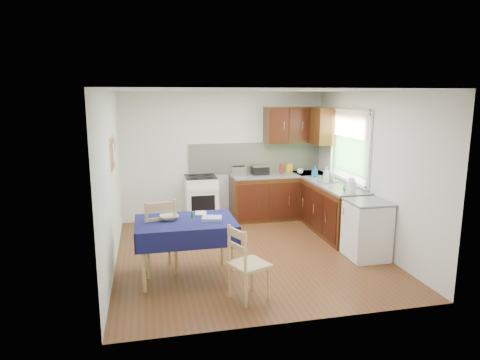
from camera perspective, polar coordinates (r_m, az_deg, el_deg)
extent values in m
plane|color=#543316|center=(6.77, 1.12, -9.78)|extent=(4.20, 4.20, 0.00)
cube|color=white|center=(6.32, 1.21, 11.89)|extent=(4.00, 4.20, 0.02)
cube|color=white|center=(8.45, -2.20, 3.24)|extent=(4.00, 0.02, 2.50)
cube|color=white|center=(4.46, 7.56, -4.18)|extent=(4.00, 0.02, 2.50)
cube|color=white|center=(6.27, -16.90, -0.08)|extent=(0.02, 4.20, 2.50)
cube|color=white|center=(7.16, 16.92, 1.29)|extent=(0.02, 4.20, 2.50)
cube|color=#381F09|center=(8.57, 5.13, -2.27)|extent=(1.90, 0.60, 0.86)
cube|color=#381F09|center=(7.76, 12.30, -3.93)|extent=(0.60, 1.70, 0.86)
cube|color=slate|center=(8.48, 5.19, 0.69)|extent=(1.90, 0.60, 0.04)
cube|color=slate|center=(7.66, 12.44, -0.68)|extent=(0.60, 1.70, 0.04)
cube|color=slate|center=(8.69, 9.27, 0.85)|extent=(0.60, 0.60, 0.04)
cube|color=beige|center=(8.58, 2.10, 3.02)|extent=(2.70, 0.02, 0.60)
cube|color=#381F09|center=(8.58, 7.29, 7.31)|extent=(1.20, 0.35, 0.70)
cube|color=#381F09|center=(8.35, 11.05, 7.08)|extent=(0.35, 0.50, 0.70)
cube|color=white|center=(8.24, -5.21, -2.68)|extent=(0.60, 0.60, 0.90)
cube|color=black|center=(8.14, -5.27, 0.43)|extent=(0.58, 0.58, 0.02)
cube|color=black|center=(7.95, -4.92, -3.20)|extent=(0.44, 0.01, 0.32)
cube|color=#285523|center=(7.73, 14.40, 4.00)|extent=(0.01, 1.40, 0.85)
cube|color=white|center=(7.67, 14.54, 8.82)|extent=(0.04, 1.48, 0.06)
cube|color=white|center=(7.81, 14.11, -0.01)|extent=(0.04, 1.48, 0.06)
cube|color=tan|center=(7.67, 14.36, 7.18)|extent=(0.02, 1.36, 0.44)
cube|color=white|center=(6.74, 16.57, -6.53)|extent=(0.55, 0.58, 0.85)
cube|color=slate|center=(6.62, 16.78, -2.86)|extent=(0.58, 0.60, 0.03)
cube|color=tan|center=(6.51, -16.66, 3.46)|extent=(0.02, 0.62, 0.47)
cube|color=brown|center=(6.51, -16.53, 3.47)|extent=(0.01, 0.56, 0.41)
cube|color=white|center=(6.42, -16.50, 3.55)|extent=(0.00, 0.18, 0.24)
cube|color=white|center=(6.64, -16.33, 2.75)|extent=(0.00, 0.15, 0.20)
cube|color=#110F3F|center=(5.74, -7.30, -5.51)|extent=(1.28, 0.85, 0.03)
cube|color=#110F3F|center=(5.37, -6.84, -8.00)|extent=(1.32, 0.02, 0.26)
cube|color=#110F3F|center=(6.19, -7.65, -5.38)|extent=(1.32, 0.02, 0.26)
cube|color=#110F3F|center=(5.76, -13.75, -6.89)|extent=(0.02, 0.89, 0.26)
cube|color=#110F3F|center=(5.87, -0.93, -6.23)|extent=(0.02, 0.89, 0.26)
cylinder|color=tan|center=(5.53, -12.72, -10.75)|extent=(0.05, 0.05, 0.77)
cylinder|color=tan|center=(5.63, -1.11, -10.08)|extent=(0.05, 0.05, 0.77)
cylinder|color=tan|center=(6.18, -12.72, -8.38)|extent=(0.05, 0.05, 0.77)
cylinder|color=tan|center=(6.26, -2.38, -7.82)|extent=(0.05, 0.05, 0.77)
cube|color=tan|center=(6.07, -10.81, -7.47)|extent=(0.55, 0.55, 0.04)
cube|color=tan|center=(5.76, -10.52, -4.39)|extent=(0.42, 0.11, 0.34)
cylinder|color=tan|center=(6.36, -9.41, -8.92)|extent=(0.04, 0.04, 0.50)
cylinder|color=tan|center=(6.29, -12.82, -9.29)|extent=(0.04, 0.04, 0.50)
cylinder|color=tan|center=(6.02, -8.53, -10.09)|extent=(0.04, 0.04, 0.50)
cylinder|color=tan|center=(5.94, -12.13, -10.51)|extent=(0.04, 0.04, 0.50)
cube|color=tan|center=(5.21, 1.23, -11.22)|extent=(0.54, 0.54, 0.04)
cube|color=tan|center=(4.99, -0.40, -8.04)|extent=(0.17, 0.35, 0.29)
cylinder|color=tan|center=(5.27, 3.81, -13.57)|extent=(0.04, 0.04, 0.44)
cylinder|color=tan|center=(5.51, 1.60, -12.41)|extent=(0.04, 0.04, 0.44)
cylinder|color=tan|center=(5.09, 0.79, -14.50)|extent=(0.04, 0.04, 0.44)
cylinder|color=tan|center=(5.34, -1.34, -13.23)|extent=(0.04, 0.04, 0.44)
cube|color=#B6B6BB|center=(8.17, -0.19, 1.16)|extent=(0.28, 0.17, 0.19)
cube|color=black|center=(8.15, -0.19, 1.89)|extent=(0.23, 0.02, 0.02)
cube|color=black|center=(8.40, 2.68, 1.28)|extent=(0.32, 0.28, 0.15)
cube|color=#B6B6BB|center=(8.39, 2.68, 1.93)|extent=(0.32, 0.28, 0.03)
cylinder|color=red|center=(8.39, 5.44, 1.49)|extent=(0.05, 0.05, 0.22)
cube|color=gold|center=(8.69, 6.55, 1.62)|extent=(0.14, 0.10, 0.17)
cube|color=gray|center=(7.85, 11.81, -0.14)|extent=(0.38, 0.29, 0.02)
cylinder|color=white|center=(7.84, 11.84, 0.44)|extent=(0.05, 0.18, 0.18)
cylinder|color=white|center=(6.96, 14.59, -0.96)|extent=(0.16, 0.16, 0.20)
sphere|color=white|center=(6.94, 14.63, 0.00)|extent=(0.10, 0.10, 0.10)
imported|color=white|center=(8.52, 8.03, 1.14)|extent=(0.15, 0.15, 0.10)
imported|color=white|center=(7.68, 11.41, 0.69)|extent=(0.16, 0.16, 0.30)
imported|color=#1E5FB4|center=(8.23, 9.94, 1.12)|extent=(0.13, 0.13, 0.21)
imported|color=#25882F|center=(7.11, 14.00, -0.86)|extent=(0.15, 0.15, 0.16)
imported|color=beige|center=(5.80, -9.42, -4.94)|extent=(0.29, 0.29, 0.06)
imported|color=white|center=(6.02, -5.97, -4.46)|extent=(0.17, 0.22, 0.02)
cylinder|color=#248730|center=(5.85, -6.35, -4.61)|extent=(0.04, 0.04, 0.08)
cube|color=#294996|center=(5.70, -3.77, -5.16)|extent=(0.30, 0.25, 0.05)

